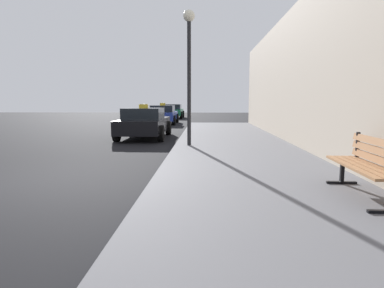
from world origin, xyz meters
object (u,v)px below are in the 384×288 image
at_px(street_lamp, 189,53).
at_px(bench, 370,162).
at_px(car_black, 145,123).
at_px(car_blue, 163,114).
at_px(car_green, 172,111).

bearing_deg(street_lamp, bench, -63.05).
height_order(street_lamp, car_black, street_lamp).
height_order(car_black, car_blue, same).
height_order(bench, street_lamp, street_lamp).
distance_m(car_black, car_green, 16.88).
bearing_deg(street_lamp, car_blue, 100.80).
xyz_separation_m(bench, car_green, (-5.40, 26.06, -0.02)).
bearing_deg(street_lamp, car_green, 96.96).
bearing_deg(car_green, car_black, -88.54).
bearing_deg(bench, street_lamp, 118.30).
xyz_separation_m(bench, car_blue, (-5.28, 18.14, -0.02)).
bearing_deg(car_blue, bench, -73.76).
bearing_deg(car_blue, car_black, -87.99).
relative_size(street_lamp, car_black, 0.98).
distance_m(bench, car_blue, 18.89).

